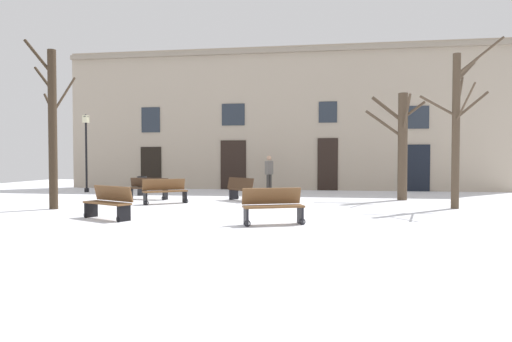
% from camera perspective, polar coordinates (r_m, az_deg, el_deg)
% --- Properties ---
extents(ground_plane, '(37.47, 37.47, 0.00)m').
position_cam_1_polar(ground_plane, '(13.38, -1.29, -5.60)').
color(ground_plane, white).
extents(building_facade, '(23.42, 0.60, 7.57)m').
position_cam_1_polar(building_facade, '(23.63, 3.00, 6.90)').
color(building_facade, tan).
rests_on(building_facade, ground).
extents(tree_foreground, '(2.53, 2.58, 5.58)m').
position_cam_1_polar(tree_foreground, '(16.28, 24.60, 5.81)').
color(tree_foreground, '#4C3D2D').
rests_on(tree_foreground, ground).
extents(tree_right_of_center, '(2.36, 1.82, 4.29)m').
position_cam_1_polar(tree_right_of_center, '(18.69, 18.28, 3.52)').
color(tree_right_of_center, '#4C3D2D').
rests_on(tree_right_of_center, ground).
extents(tree_center, '(1.38, 1.32, 5.64)m').
position_cam_1_polar(tree_center, '(16.17, -24.85, 5.50)').
color(tree_center, '#382B1E').
rests_on(tree_center, ground).
extents(streetlamp, '(0.30, 0.30, 3.84)m').
position_cam_1_polar(streetlamp, '(23.25, -21.09, 3.22)').
color(streetlamp, black).
rests_on(streetlamp, ground).
extents(litter_bin, '(0.44, 0.44, 0.86)m').
position_cam_1_polar(litter_bin, '(20.57, -14.51, -1.86)').
color(litter_bin, black).
rests_on(litter_bin, ground).
extents(bench_back_to_back_left, '(1.79, 0.65, 0.87)m').
position_cam_1_polar(bench_back_to_back_left, '(18.63, -13.77, -2.13)').
color(bench_back_to_back_left, '#3D2819').
rests_on(bench_back_to_back_left, ground).
extents(bench_back_to_back_right, '(1.63, 1.01, 0.94)m').
position_cam_1_polar(bench_back_to_back_right, '(11.31, 2.20, -4.53)').
color(bench_back_to_back_right, brown).
rests_on(bench_back_to_back_right, ground).
extents(bench_near_center_tree, '(1.49, 1.37, 0.92)m').
position_cam_1_polar(bench_near_center_tree, '(17.42, -1.65, -2.40)').
color(bench_near_center_tree, '#3D2819').
rests_on(bench_near_center_tree, ground).
extents(bench_by_litter_bin, '(1.56, 1.33, 0.92)m').
position_cam_1_polar(bench_by_litter_bin, '(16.68, -11.69, -2.53)').
color(bench_by_litter_bin, brown).
rests_on(bench_by_litter_bin, ground).
extents(bench_near_lamp, '(1.65, 1.16, 0.92)m').
position_cam_1_polar(bench_near_lamp, '(12.96, -18.50, -3.86)').
color(bench_near_lamp, brown).
rests_on(bench_near_lamp, ground).
extents(person_near_bench, '(0.40, 0.44, 1.81)m').
position_cam_1_polar(person_near_bench, '(21.85, 1.69, -0.06)').
color(person_near_bench, '#403D3A').
rests_on(person_near_bench, ground).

